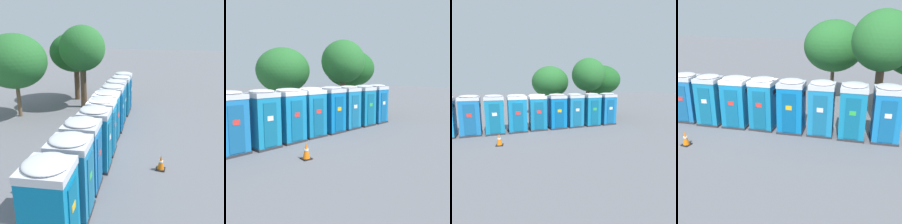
# 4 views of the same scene
# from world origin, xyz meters

# --- Properties ---
(ground_plane) EXTENTS (120.00, 120.00, 0.00)m
(ground_plane) POSITION_xyz_m (0.00, 0.00, 0.00)
(ground_plane) COLOR slate
(portapotty_2) EXTENTS (1.39, 1.38, 2.54)m
(portapotty_2) POSITION_xyz_m (-3.48, -0.63, 1.28)
(portapotty_2) COLOR #2D2D33
(portapotty_2) RESTS_ON ground
(portapotty_3) EXTENTS (1.34, 1.36, 2.54)m
(portapotty_3) POSITION_xyz_m (-2.06, -0.54, 1.28)
(portapotty_3) COLOR #2D2D33
(portapotty_3) RESTS_ON ground
(portapotty_4) EXTENTS (1.40, 1.37, 2.54)m
(portapotty_4) POSITION_xyz_m (-0.67, -0.33, 1.28)
(portapotty_4) COLOR #2D2D33
(portapotty_4) RESTS_ON ground
(portapotty_5) EXTENTS (1.30, 1.31, 2.54)m
(portapotty_5) POSITION_xyz_m (0.72, -0.07, 1.28)
(portapotty_5) COLOR #2D2D33
(portapotty_5) RESTS_ON ground
(portapotty_6) EXTENTS (1.41, 1.38, 2.54)m
(portapotty_6) POSITION_xyz_m (2.13, 0.08, 1.28)
(portapotty_6) COLOR #2D2D33
(portapotty_6) RESTS_ON ground
(portapotty_7) EXTENTS (1.33, 1.36, 2.54)m
(portapotty_7) POSITION_xyz_m (3.52, 0.31, 1.28)
(portapotty_7) COLOR #2D2D33
(portapotty_7) RESTS_ON ground
(portapotty_8) EXTENTS (1.33, 1.35, 2.54)m
(portapotty_8) POSITION_xyz_m (4.93, 0.44, 1.28)
(portapotty_8) COLOR #2D2D33
(portapotty_8) RESTS_ON ground
(portapotty_9) EXTENTS (1.36, 1.37, 2.54)m
(portapotty_9) POSITION_xyz_m (6.32, 0.64, 1.28)
(portapotty_9) COLOR #2D2D33
(portapotty_9) RESTS_ON ground
(street_tree_0) EXTENTS (3.89, 3.89, 5.13)m
(street_tree_0) POSITION_xyz_m (2.54, 6.41, 3.48)
(street_tree_0) COLOR brown
(street_tree_0) RESTS_ON ground
(street_tree_2) EXTENTS (3.11, 3.11, 5.62)m
(street_tree_2) POSITION_xyz_m (5.72, 3.35, 4.05)
(street_tree_2) COLOR brown
(street_tree_2) RESTS_ON ground
(traffic_cone) EXTENTS (0.36, 0.36, 0.64)m
(traffic_cone) POSITION_xyz_m (-1.48, -3.08, 0.31)
(traffic_cone) COLOR black
(traffic_cone) RESTS_ON ground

